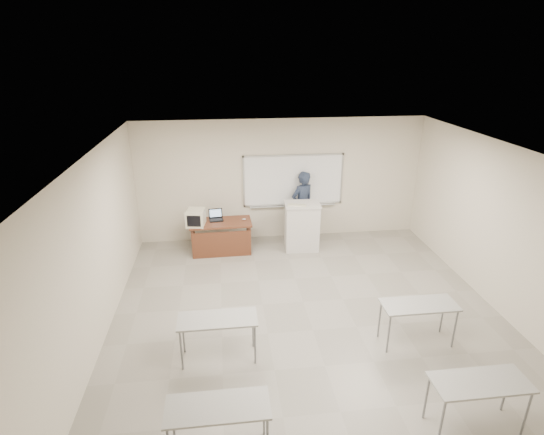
{
  "coord_description": "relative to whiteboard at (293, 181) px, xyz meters",
  "views": [
    {
      "loc": [
        -1.43,
        -5.93,
        4.52
      ],
      "look_at": [
        -0.44,
        2.2,
        1.24
      ],
      "focal_mm": 28.0,
      "sensor_mm": 36.0,
      "label": 1
    }
  ],
  "objects": [
    {
      "name": "student_desks",
      "position": [
        -0.3,
        -5.32,
        -0.81
      ],
      "size": [
        4.4,
        2.2,
        0.73
      ],
      "color": "#9F9F9A",
      "rests_on": "floor"
    },
    {
      "name": "keyboard",
      "position": [
        -0.05,
        -0.89,
        -0.31
      ],
      "size": [
        0.45,
        0.25,
        0.02
      ],
      "primitive_type": "cube",
      "rotation": [
        0.0,
        0.0,
        -0.27
      ],
      "color": "beige",
      "rests_on": "podium"
    },
    {
      "name": "podium",
      "position": [
        0.1,
        -0.77,
        -0.9
      ],
      "size": [
        0.82,
        0.6,
        1.16
      ],
      "rotation": [
        0.0,
        0.0,
        -0.06
      ],
      "color": "#B6B2AD",
      "rests_on": "floor"
    },
    {
      "name": "mouse",
      "position": [
        -1.27,
        -0.62,
        -0.71
      ],
      "size": [
        0.1,
        0.08,
        0.04
      ],
      "primitive_type": "ellipsoid",
      "rotation": [
        0.0,
        0.0,
        -0.19
      ],
      "color": "#B6B8BF",
      "rests_on": "instructor_desk"
    },
    {
      "name": "presenter",
      "position": [
        0.22,
        -0.13,
        -0.61
      ],
      "size": [
        0.76,
        0.66,
        1.75
      ],
      "primitive_type": "imported",
      "rotation": [
        0.0,
        0.0,
        3.61
      ],
      "color": "black",
      "rests_on": "floor"
    },
    {
      "name": "whiteboard",
      "position": [
        0.0,
        0.0,
        0.0
      ],
      "size": [
        2.48,
        0.1,
        1.31
      ],
      "color": "white",
      "rests_on": "floor"
    },
    {
      "name": "instructor_desk",
      "position": [
        -1.82,
        -0.78,
        -0.94
      ],
      "size": [
        1.42,
        0.71,
        0.75
      ],
      "rotation": [
        0.0,
        0.0,
        0.02
      ],
      "color": "#5D2A17",
      "rests_on": "floor"
    },
    {
      "name": "floor",
      "position": [
        -0.3,
        -3.97,
        -1.49
      ],
      "size": [
        7.0,
        8.0,
        0.01
      ],
      "primitive_type": "cube",
      "color": "gray",
      "rests_on": "ground"
    },
    {
      "name": "laptop",
      "position": [
        -1.92,
        -0.51,
        -0.67
      ],
      "size": [
        0.32,
        0.3,
        0.24
      ],
      "rotation": [
        0.0,
        0.0,
        0.09
      ],
      "color": "black",
      "rests_on": "instructor_desk"
    },
    {
      "name": "crt_monitor",
      "position": [
        -2.37,
        -0.79,
        -0.55
      ],
      "size": [
        0.4,
        0.45,
        0.38
      ],
      "rotation": [
        0.0,
        0.0,
        -0.16
      ],
      "color": "beige",
      "rests_on": "instructor_desk"
    }
  ]
}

